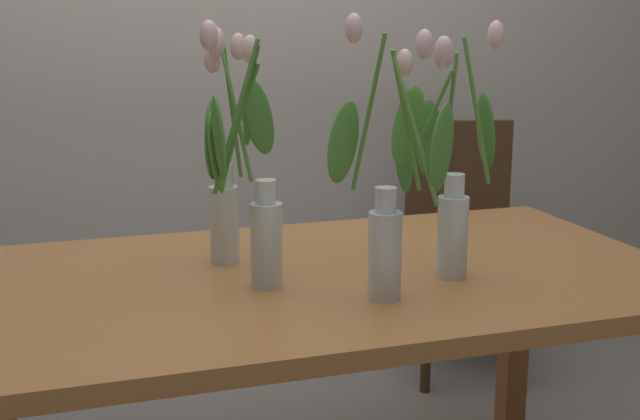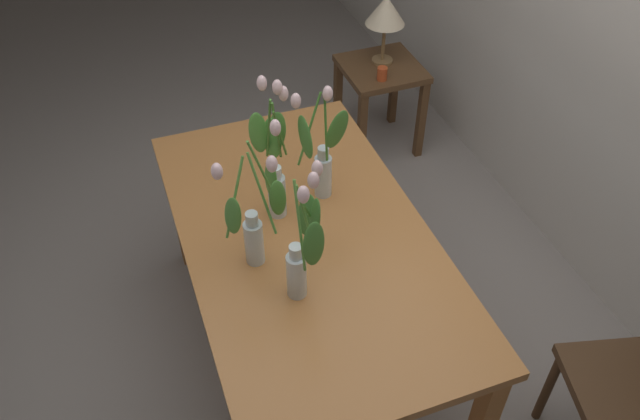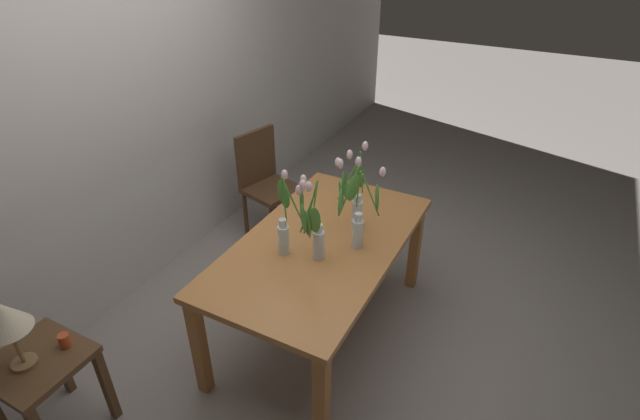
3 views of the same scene
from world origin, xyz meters
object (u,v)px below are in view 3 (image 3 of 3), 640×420
tulip_vase_0 (314,231)px  tulip_vase_2 (287,225)px  side_table (42,375)px  tulip_vase_3 (354,198)px  pillar_candle (65,340)px  dining_table (321,254)px  tulip_vase_1 (358,215)px  dining_chair (265,179)px  table_lamp (4,318)px

tulip_vase_0 → tulip_vase_2: size_ratio=1.05×
tulip_vase_0 → side_table: tulip_vase_0 is taller
tulip_vase_3 → pillar_candle: bearing=146.5°
tulip_vase_0 → side_table: size_ratio=1.00×
dining_table → side_table: size_ratio=2.91×
tulip_vase_0 → tulip_vase_2: (0.01, 0.18, -0.02)m
tulip_vase_1 → tulip_vase_3: bearing=30.4°
tulip_vase_3 → side_table: 1.93m
tulip_vase_0 → tulip_vase_1: 0.30m
tulip_vase_3 → pillar_candle: size_ratio=7.34×
side_table → dining_chair: bearing=1.7°
tulip_vase_1 → side_table: tulip_vase_1 is taller
tulip_vase_2 → tulip_vase_3: bearing=-27.5°
tulip_vase_1 → table_lamp: size_ratio=1.42×
dining_table → tulip_vase_3: bearing=-21.0°
tulip_vase_3 → pillar_candle: 1.76m
tulip_vase_3 → dining_table: bearing=159.0°
tulip_vase_0 → tulip_vase_1: tulip_vase_1 is taller
dining_table → tulip_vase_1: (0.07, -0.20, 0.30)m
dining_table → dining_chair: size_ratio=1.72×
dining_chair → side_table: dining_chair is taller
tulip_vase_3 → tulip_vase_1: bearing=-149.6°
tulip_vase_1 → tulip_vase_3: (0.18, 0.10, -0.01)m
side_table → pillar_candle: 0.21m
dining_table → table_lamp: 1.66m
tulip_vase_1 → table_lamp: (-1.43, 1.13, -0.09)m
tulip_vase_3 → table_lamp: size_ratio=1.38×
tulip_vase_1 → pillar_candle: 1.68m
dining_chair → pillar_candle: 2.05m
tulip_vase_0 → dining_chair: tulip_vase_0 is taller
side_table → pillar_candle: pillar_candle is taller
tulip_vase_1 → side_table: 1.86m
dining_table → tulip_vase_3: tulip_vase_3 is taller
tulip_vase_3 → table_lamp: bearing=147.4°
tulip_vase_0 → tulip_vase_1: bearing=-28.8°
pillar_candle → tulip_vase_1: bearing=-40.0°
dining_chair → tulip_vase_0: bearing=-135.4°
dining_table → tulip_vase_0: 0.36m
dining_chair → tulip_vase_2: bearing=-140.7°
table_lamp → tulip_vase_2: bearing=-34.3°
side_table → table_lamp: table_lamp is taller
table_lamp → side_table: bearing=-26.2°
pillar_candle → side_table: bearing=155.9°
dining_table → side_table: (-1.32, 0.91, -0.22)m
dining_table → tulip_vase_2: 0.36m
tulip_vase_1 → pillar_candle: bearing=140.0°
tulip_vase_3 → side_table: tulip_vase_3 is taller
tulip_vase_3 → pillar_candle: (-1.43, 0.95, -0.35)m
tulip_vase_0 → side_table: 1.57m
tulip_vase_3 → table_lamp: tulip_vase_3 is taller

